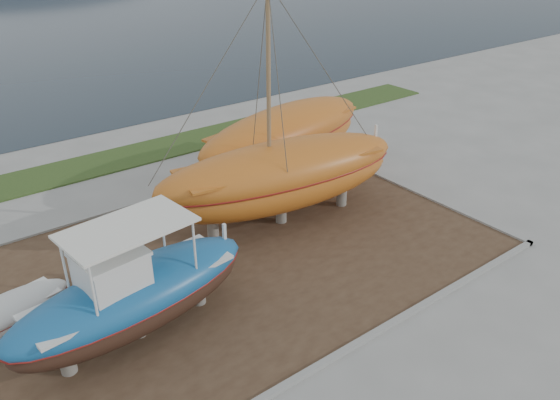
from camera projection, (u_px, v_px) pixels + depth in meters
ground at (313, 308)px, 17.50m from camera, size 140.00×140.00×0.00m
dirt_patch at (243, 254)px, 20.32m from camera, size 18.00×12.00×0.06m
curb_frame at (243, 253)px, 20.30m from camera, size 18.60×12.60×0.15m
grass_strip at (120, 159)px, 28.45m from camera, size 44.00×3.00×0.08m
blue_caique at (132, 284)px, 15.49m from camera, size 7.83×3.24×3.67m
white_dinghy at (7, 318)px, 16.05m from camera, size 4.15×2.26×1.18m
orange_sailboat at (281, 113)px, 20.34m from camera, size 10.78×4.45×9.25m
orange_bare_hull at (285, 144)px, 25.58m from camera, size 10.73×5.05×3.38m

